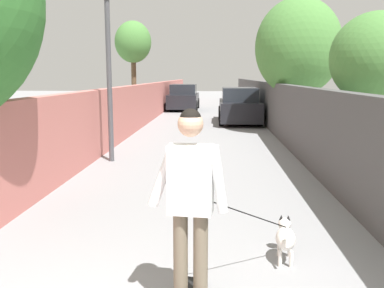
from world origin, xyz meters
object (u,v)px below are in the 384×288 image
object	(u,v)px
person_skateboarder	(191,190)
dog	(285,237)
tree_right_near	(376,59)
car_far	(184,98)
tree_left_far	(133,43)
tree_right_distant	(298,47)
lamp_post	(108,40)
car_near	(239,106)

from	to	relation	value
person_skateboarder	dog	xyz separation A→B (m)	(1.03, -1.00, -0.81)
tree_right_near	person_skateboarder	xyz separation A→B (m)	(-6.19, 3.77, -1.34)
person_skateboarder	car_far	xyz separation A→B (m)	(22.00, 1.70, -0.37)
car_far	tree_left_far	bearing A→B (deg)	153.07
tree_right_near	tree_right_distant	world-z (taller)	tree_right_distant
tree_right_near	car_far	xyz separation A→B (m)	(15.81, 5.47, -1.71)
tree_right_near	person_skateboarder	size ratio (longest dim) A/B	2.03
tree_right_near	tree_left_far	world-z (taller)	tree_left_far
tree_right_distant	lamp_post	bearing A→B (deg)	134.31
car_near	tree_right_near	bearing A→B (deg)	-164.39
tree_right_near	dog	size ratio (longest dim) A/B	2.56
tree_right_near	car_near	distance (m)	9.44
tree_right_near	dog	bearing A→B (deg)	151.83
tree_right_distant	person_skateboarder	bearing A→B (deg)	165.21
lamp_post	person_skateboarder	size ratio (longest dim) A/B	2.45
tree_left_far	car_near	size ratio (longest dim) A/B	1.09
lamp_post	dog	xyz separation A→B (m)	(-5.40, -3.31, -2.60)
lamp_post	dog	distance (m)	6.85
car_far	tree_right_near	bearing A→B (deg)	-160.91
car_far	lamp_post	bearing A→B (deg)	177.79
tree_right_near	tree_left_far	bearing A→B (deg)	33.69
lamp_post	car_near	world-z (taller)	lamp_post
person_skateboarder	car_far	distance (m)	22.07
dog	tree_right_distant	bearing A→B (deg)	-11.05
dog	car_near	size ratio (longest dim) A/B	0.31
lamp_post	car_far	world-z (taller)	lamp_post
tree_left_far	person_skateboarder	size ratio (longest dim) A/B	2.77
tree_right_near	lamp_post	distance (m)	6.10
tree_right_distant	person_skateboarder	distance (m)	12.25
tree_right_distant	lamp_post	world-z (taller)	tree_right_distant
tree_left_far	tree_right_distant	size ratio (longest dim) A/B	1.00
tree_right_near	car_far	size ratio (longest dim) A/B	0.82
lamp_post	person_skateboarder	world-z (taller)	lamp_post
dog	lamp_post	bearing A→B (deg)	31.51
tree_right_distant	person_skateboarder	size ratio (longest dim) A/B	2.77
tree_left_far	lamp_post	world-z (taller)	tree_left_far
tree_right_near	tree_left_far	size ratio (longest dim) A/B	0.73
person_skateboarder	car_far	bearing A→B (deg)	4.43
car_near	tree_right_distant	bearing A→B (deg)	-152.17
tree_right_near	lamp_post	world-z (taller)	lamp_post
tree_right_distant	tree_left_far	bearing A→B (deg)	49.33
person_skateboarder	lamp_post	bearing A→B (deg)	19.73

